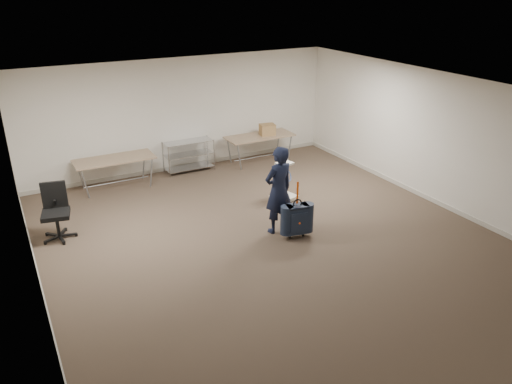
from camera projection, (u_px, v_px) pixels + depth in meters
ground at (272, 241)px, 9.32m from camera, size 9.00×9.00×0.00m
room_shell at (239, 211)px, 10.42m from camera, size 8.00×9.00×9.00m
folding_table_left at (114, 161)px, 11.42m from camera, size 1.80×0.75×0.73m
folding_table_right at (260, 137)px, 13.08m from camera, size 1.80×0.75×0.73m
wire_shelf at (189, 154)px, 12.54m from camera, size 1.22×0.47×0.80m
person at (278, 190)px, 9.38m from camera, size 0.68×0.50×1.72m
suitcase at (297, 219)px, 9.31m from camera, size 0.45×0.31×1.13m
office_chair at (57, 222)px, 9.34m from camera, size 0.64×0.64×1.06m
equipment_cart at (284, 190)px, 11.00m from camera, size 0.58×0.58×0.87m
cardboard_box at (267, 130)px, 13.06m from camera, size 0.43×0.35×0.29m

